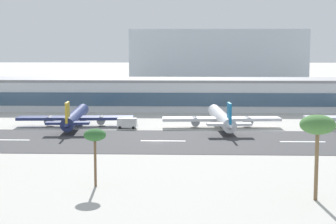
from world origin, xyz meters
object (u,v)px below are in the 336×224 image
at_px(distant_hotel_block, 217,59).
at_px(airliner_gold_tail_gate_1, 75,117).
at_px(terminal_building, 160,94).
at_px(service_box_truck_0, 127,123).
at_px(palm_tree_1, 318,126).
at_px(airliner_blue_tail_gate_2, 222,118).
at_px(palm_tree_0, 95,136).

bearing_deg(distant_hotel_block, airliner_gold_tail_gate_1, -107.17).
bearing_deg(airliner_gold_tail_gate_1, distant_hotel_block, -21.27).
bearing_deg(terminal_building, distant_hotel_block, 76.60).
relative_size(terminal_building, service_box_truck_0, 28.08).
bearing_deg(airliner_gold_tail_gate_1, palm_tree_1, -149.77).
height_order(airliner_blue_tail_gate_2, palm_tree_1, palm_tree_1).
height_order(distant_hotel_block, airliner_gold_tail_gate_1, distant_hotel_block).
relative_size(distant_hotel_block, palm_tree_0, 9.76).
distance_m(airliner_gold_tail_gate_1, airliner_blue_tail_gate_2, 45.90).
xyz_separation_m(airliner_blue_tail_gate_2, palm_tree_1, (10.83, -82.35, 9.31)).
bearing_deg(palm_tree_0, service_box_truck_0, 91.66).
distance_m(terminal_building, airliner_blue_tail_gate_2, 55.59).
relative_size(service_box_truck_0, palm_tree_0, 0.59).
xyz_separation_m(distant_hotel_block, palm_tree_1, (4.01, -253.68, -5.04)).
relative_size(airliner_gold_tail_gate_1, service_box_truck_0, 7.27).
distance_m(terminal_building, palm_tree_1, 137.45).
height_order(terminal_building, airliner_blue_tail_gate_2, terminal_building).
bearing_deg(service_box_truck_0, distant_hotel_block, -96.08).
distance_m(distant_hotel_block, palm_tree_0, 248.46).
distance_m(airliner_blue_tail_gate_2, palm_tree_0, 79.66).
bearing_deg(palm_tree_1, airliner_blue_tail_gate_2, 97.50).
bearing_deg(airliner_gold_tail_gate_1, terminal_building, -29.65).
relative_size(airliner_gold_tail_gate_1, palm_tree_1, 3.17).
bearing_deg(airliner_gold_tail_gate_1, service_box_truck_0, -104.85).
relative_size(service_box_truck_0, palm_tree_1, 0.44).
bearing_deg(airliner_blue_tail_gate_2, palm_tree_1, -176.39).
bearing_deg(airliner_blue_tail_gate_2, terminal_building, 19.29).
bearing_deg(airliner_gold_tail_gate_1, palm_tree_0, -170.05).
bearing_deg(airliner_blue_tail_gate_2, airliner_gold_tail_gate_1, 85.22).
distance_m(terminal_building, palm_tree_0, 125.85).
distance_m(terminal_building, airliner_gold_tail_gate_1, 55.85).
relative_size(distant_hotel_block, palm_tree_1, 7.27).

